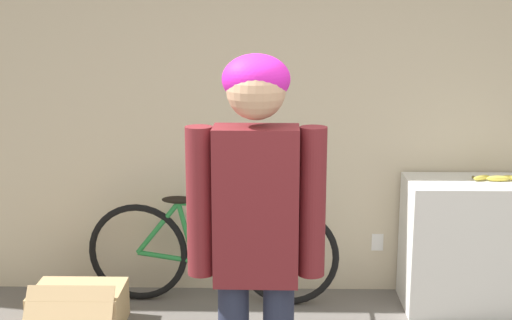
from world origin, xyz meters
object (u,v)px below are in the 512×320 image
at_px(person, 256,225).
at_px(banana, 497,178).
at_px(bicycle, 212,251).
at_px(cardboard_box, 79,307).

xyz_separation_m(person, banana, (1.51, 1.70, -0.23)).
height_order(person, bicycle, person).
bearing_deg(cardboard_box, person, -49.94).
distance_m(person, bicycle, 1.90).
height_order(banana, cardboard_box, banana).
xyz_separation_m(banana, cardboard_box, (-2.64, -0.36, -0.75)).
xyz_separation_m(person, cardboard_box, (-1.13, 1.34, -0.97)).
height_order(bicycle, banana, banana).
bearing_deg(person, bicycle, 101.48).
distance_m(banana, cardboard_box, 2.76).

